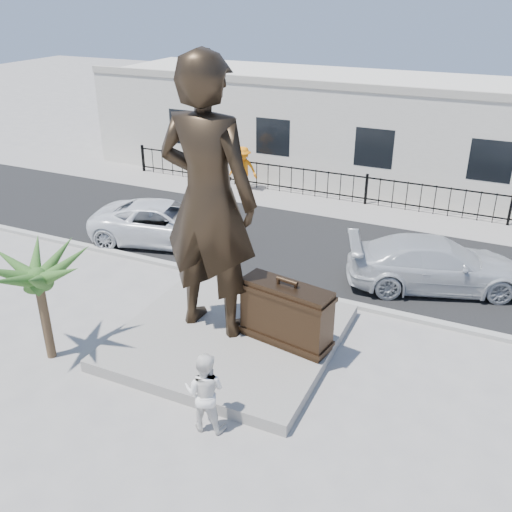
{
  "coord_description": "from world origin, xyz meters",
  "views": [
    {
      "loc": [
        5.22,
        -9.31,
        8.25
      ],
      "look_at": [
        0.0,
        2.0,
        2.3
      ],
      "focal_mm": 40.0,
      "sensor_mm": 36.0,
      "label": 1
    }
  ],
  "objects_px": {
    "statue": "(208,200)",
    "car_white": "(165,223)",
    "suitcase": "(286,314)",
    "tourist": "(205,392)"
  },
  "relations": [
    {
      "from": "statue",
      "to": "car_white",
      "type": "distance_m",
      "value": 6.91
    },
    {
      "from": "suitcase",
      "to": "statue",
      "type": "bearing_deg",
      "value": -168.69
    },
    {
      "from": "car_white",
      "to": "statue",
      "type": "bearing_deg",
      "value": -149.94
    },
    {
      "from": "statue",
      "to": "suitcase",
      "type": "height_order",
      "value": "statue"
    },
    {
      "from": "statue",
      "to": "tourist",
      "type": "height_order",
      "value": "statue"
    },
    {
      "from": "statue",
      "to": "suitcase",
      "type": "xyz_separation_m",
      "value": [
        2.01,
        0.04,
        -2.61
      ]
    },
    {
      "from": "suitcase",
      "to": "tourist",
      "type": "distance_m",
      "value": 3.18
    },
    {
      "from": "tourist",
      "to": "car_white",
      "type": "bearing_deg",
      "value": -62.56
    },
    {
      "from": "suitcase",
      "to": "car_white",
      "type": "xyz_separation_m",
      "value": [
        -6.34,
        4.44,
        -0.36
      ]
    },
    {
      "from": "car_white",
      "to": "tourist",
      "type": "bearing_deg",
      "value": -156.19
    }
  ]
}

